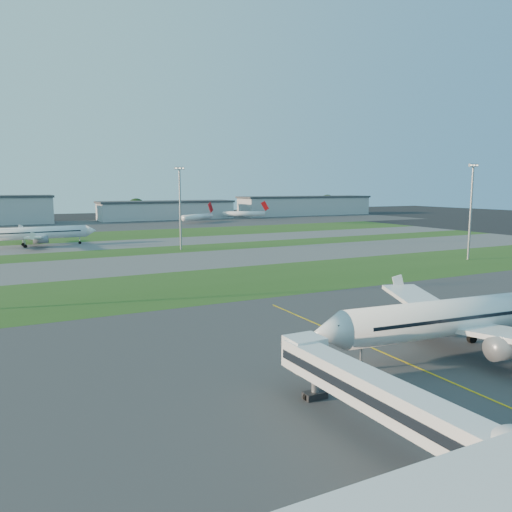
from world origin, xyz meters
TOP-DOWN VIEW (x-y plane):
  - ground at (0.00, 0.00)m, footprint 700.00×700.00m
  - apron_near at (0.00, 0.00)m, footprint 300.00×70.00m
  - grass_strip_a at (0.00, 52.00)m, footprint 300.00×34.00m
  - taxiway_a at (0.00, 85.00)m, footprint 300.00×32.00m
  - grass_strip_b at (0.00, 110.00)m, footprint 300.00×18.00m
  - taxiway_b at (0.00, 132.00)m, footprint 300.00×26.00m
  - grass_strip_c at (0.00, 165.00)m, footprint 300.00×40.00m
  - apron_far at (0.00, 225.00)m, footprint 400.00×80.00m
  - yellow_line at (5.00, 0.00)m, footprint 0.25×60.00m
  - jet_bridge at (-9.81, -15.24)m, footprint 4.20×26.90m
  - airliner_parked at (13.98, -2.00)m, footprint 41.89×35.40m
  - airliner_taxiing at (-25.45, 138.46)m, footprint 39.95×33.82m
  - mini_jet_near at (61.43, 217.84)m, footprint 24.53×17.67m
  - mini_jet_far at (97.90, 234.64)m, footprint 27.32×12.28m
  - light_mast_centre at (15.00, 108.00)m, footprint 3.20×0.70m
  - light_mast_east at (78.00, 52.00)m, footprint 3.20×0.70m
  - hangar_east at (55.00, 255.00)m, footprint 81.60×23.00m
  - hangar_far_east at (155.00, 255.00)m, footprint 96.90×23.00m
  - tree_mid_west at (-20.00, 266.00)m, footprint 9.90×9.90m
  - tree_mid_east at (40.00, 269.00)m, footprint 11.55×11.55m
  - tree_east at (115.00, 267.00)m, footprint 10.45×10.45m
  - tree_far_east at (185.00, 271.00)m, footprint 12.65×12.65m

SIDE VIEW (x-z plane):
  - ground at x=0.00m, z-range 0.00..0.00m
  - yellow_line at x=5.00m, z-range -0.01..0.01m
  - apron_near at x=0.00m, z-range 0.00..0.01m
  - grass_strip_a at x=0.00m, z-range 0.00..0.01m
  - taxiway_a at x=0.00m, z-range 0.00..0.01m
  - grass_strip_b at x=0.00m, z-range 0.00..0.01m
  - taxiway_b at x=0.00m, z-range 0.00..0.01m
  - grass_strip_c at x=0.00m, z-range 0.00..0.01m
  - apron_far at x=0.00m, z-range 0.00..0.01m
  - mini_jet_near at x=61.43m, z-range -1.46..8.02m
  - mini_jet_far at x=97.90m, z-range -1.46..8.02m
  - jet_bridge at x=-9.81m, z-range 0.91..7.11m
  - airliner_taxiing at x=-25.45m, z-range -1.86..10.61m
  - airliner_parked at x=13.98m, z-range -1.95..11.13m
  - hangar_east at x=55.00m, z-range 0.04..11.24m
  - tree_mid_west at x=-20.00m, z-range 0.44..11.24m
  - tree_east at x=115.00m, z-range 0.46..11.86m
  - hangar_far_east at x=155.00m, z-range 0.04..13.24m
  - tree_mid_east at x=40.00m, z-range 0.51..13.11m
  - tree_far_east at x=185.00m, z-range 0.56..14.36m
  - light_mast_centre at x=15.00m, z-range 1.91..27.71m
  - light_mast_east at x=78.00m, z-range 1.91..27.71m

